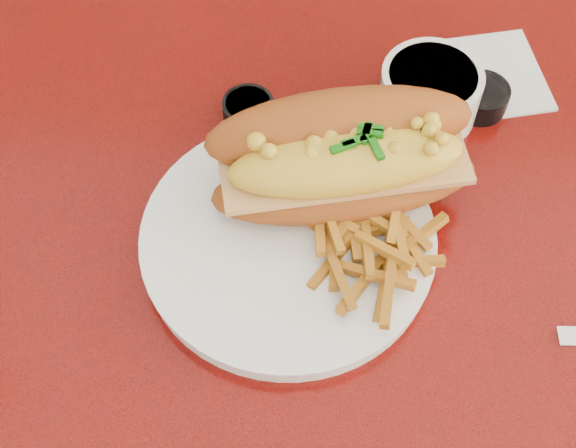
# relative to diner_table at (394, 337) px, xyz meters

# --- Properties ---
(diner_table) EXTENTS (1.23, 0.83, 0.77)m
(diner_table) POSITION_rel_diner_table_xyz_m (0.00, 0.00, 0.00)
(diner_table) COLOR red
(diner_table) RESTS_ON ground
(booth_bench_far) EXTENTS (1.20, 0.51, 0.90)m
(booth_bench_far) POSITION_rel_diner_table_xyz_m (0.00, 0.81, -0.32)
(booth_bench_far) COLOR maroon
(booth_bench_far) RESTS_ON ground
(dinner_plate) EXTENTS (0.28, 0.28, 0.02)m
(dinner_plate) POSITION_rel_diner_table_xyz_m (-0.12, 0.01, 0.17)
(dinner_plate) COLOR white
(dinner_plate) RESTS_ON diner_table
(mac_hoagie) EXTENTS (0.27, 0.17, 0.11)m
(mac_hoagie) POSITION_rel_diner_table_xyz_m (-0.07, 0.07, 0.23)
(mac_hoagie) COLOR #A5501A
(mac_hoagie) RESTS_ON dinner_plate
(fries_pile) EXTENTS (0.14, 0.14, 0.03)m
(fries_pile) POSITION_rel_diner_table_xyz_m (-0.05, 0.00, 0.20)
(fries_pile) COLOR orange
(fries_pile) RESTS_ON dinner_plate
(fork) EXTENTS (0.02, 0.14, 0.00)m
(fork) POSITION_rel_diner_table_xyz_m (-0.05, 0.02, 0.18)
(fork) COLOR #BCBCC0
(fork) RESTS_ON dinner_plate
(gravy_ramekin) EXTENTS (0.13, 0.13, 0.06)m
(gravy_ramekin) POSITION_rel_diner_table_xyz_m (0.01, 0.19, 0.19)
(gravy_ramekin) COLOR white
(gravy_ramekin) RESTS_ON diner_table
(sauce_cup_left) EXTENTS (0.06, 0.06, 0.03)m
(sauce_cup_left) POSITION_rel_diner_table_xyz_m (-0.17, 0.16, 0.18)
(sauce_cup_left) COLOR black
(sauce_cup_left) RESTS_ON diner_table
(sauce_cup_right) EXTENTS (0.07, 0.07, 0.03)m
(sauce_cup_right) POSITION_rel_diner_table_xyz_m (0.07, 0.20, 0.18)
(sauce_cup_right) COLOR black
(sauce_cup_right) RESTS_ON diner_table
(paper_napkin) EXTENTS (0.14, 0.14, 0.00)m
(paper_napkin) POSITION_rel_diner_table_xyz_m (0.08, 0.24, 0.16)
(paper_napkin) COLOR white
(paper_napkin) RESTS_ON diner_table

